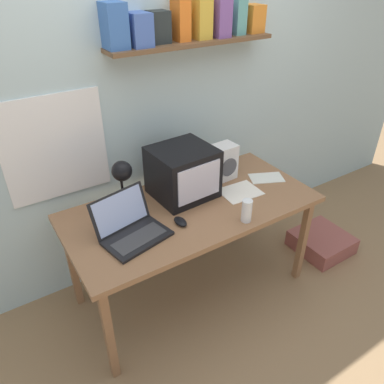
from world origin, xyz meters
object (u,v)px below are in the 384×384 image
(printed_handout, at_px, (266,178))
(open_notebook, at_px, (240,192))
(computer_mouse, at_px, (180,222))
(crt_monitor, at_px, (183,172))
(desk_lamp, at_px, (122,175))
(corner_desk, at_px, (192,213))
(space_heater, at_px, (223,162))
(floor_cushion, at_px, (321,242))
(laptop, at_px, (130,226))
(juice_glass, at_px, (247,212))

(printed_handout, bearing_deg, open_notebook, -170.66)
(computer_mouse, xyz_separation_m, open_notebook, (0.51, 0.08, -0.01))
(crt_monitor, xyz_separation_m, desk_lamp, (-0.39, 0.03, 0.08))
(corner_desk, relative_size, crt_monitor, 4.03)
(space_heater, xyz_separation_m, floor_cushion, (0.76, -0.38, -0.78))
(laptop, bearing_deg, desk_lamp, 60.17)
(laptop, bearing_deg, floor_cushion, -17.30)
(laptop, xyz_separation_m, open_notebook, (0.80, 0.02, -0.06))
(printed_handout, bearing_deg, laptop, -176.59)
(corner_desk, xyz_separation_m, open_notebook, (0.35, -0.04, 0.06))
(open_notebook, bearing_deg, desk_lamp, 163.46)
(corner_desk, xyz_separation_m, space_heater, (0.37, 0.18, 0.18))
(corner_desk, distance_m, computer_mouse, 0.21)
(laptop, distance_m, desk_lamp, 0.31)
(space_heater, height_order, floor_cushion, space_heater)
(crt_monitor, distance_m, printed_handout, 0.64)
(crt_monitor, relative_size, juice_glass, 2.79)
(laptop, bearing_deg, open_notebook, -10.61)
(printed_handout, distance_m, floor_cushion, 0.86)
(crt_monitor, bearing_deg, juice_glass, -73.62)
(corner_desk, bearing_deg, printed_handout, 0.61)
(space_heater, distance_m, floor_cushion, 1.16)
(desk_lamp, xyz_separation_m, printed_handout, (0.99, -0.17, -0.24))
(printed_handout, relative_size, floor_cushion, 0.66)
(corner_desk, relative_size, open_notebook, 5.90)
(juice_glass, relative_size, printed_handout, 0.52)
(desk_lamp, bearing_deg, crt_monitor, 8.95)
(corner_desk, height_order, open_notebook, open_notebook)
(corner_desk, bearing_deg, juice_glass, -58.72)
(corner_desk, distance_m, laptop, 0.46)
(computer_mouse, relative_size, open_notebook, 0.40)
(corner_desk, height_order, juice_glass, juice_glass)
(juice_glass, xyz_separation_m, computer_mouse, (-0.34, 0.18, -0.05))
(corner_desk, xyz_separation_m, laptop, (-0.44, -0.06, 0.12))
(space_heater, bearing_deg, juice_glass, -113.81)
(laptop, bearing_deg, space_heater, 4.14)
(space_heater, bearing_deg, desk_lamp, 176.96)
(desk_lamp, distance_m, juice_glass, 0.75)
(juice_glass, distance_m, space_heater, 0.52)
(space_heater, bearing_deg, corner_desk, -157.25)
(printed_handout, bearing_deg, crt_monitor, 166.81)
(corner_desk, distance_m, juice_glass, 0.38)
(juice_glass, xyz_separation_m, open_notebook, (0.17, 0.26, -0.06))
(juice_glass, bearing_deg, corner_desk, 121.28)
(juice_glass, distance_m, open_notebook, 0.32)
(laptop, height_order, printed_handout, laptop)
(crt_monitor, xyz_separation_m, open_notebook, (0.33, -0.19, -0.16))
(corner_desk, relative_size, computer_mouse, 14.88)
(open_notebook, bearing_deg, laptop, -178.63)
(laptop, distance_m, printed_handout, 1.07)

